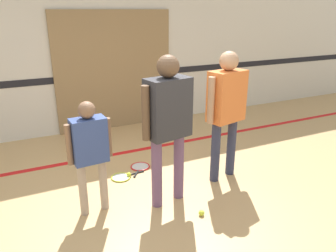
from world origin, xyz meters
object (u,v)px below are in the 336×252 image
(tennis_ball_near_instructor, at_px, (202,213))
(racket_spare_on_floor, at_px, (122,177))
(person_instructor, at_px, (168,116))
(racket_second_spare, at_px, (140,167))
(tennis_ball_by_spare_racket, at_px, (129,175))
(person_student_left, at_px, (90,146))
(person_student_right, at_px, (226,103))

(tennis_ball_near_instructor, bearing_deg, racket_spare_on_floor, 113.55)
(person_instructor, relative_size, racket_second_spare, 3.67)
(person_instructor, relative_size, racket_spare_on_floor, 3.48)
(tennis_ball_near_instructor, relative_size, tennis_ball_by_spare_racket, 1.00)
(person_student_left, relative_size, tennis_ball_by_spare_racket, 20.05)
(person_instructor, relative_size, person_student_left, 1.34)
(person_student_right, xyz_separation_m, racket_spare_on_floor, (-1.28, 0.57, -1.07))
(racket_second_spare, bearing_deg, person_instructor, 34.99)
(person_student_right, relative_size, racket_spare_on_floor, 3.41)
(tennis_ball_near_instructor, bearing_deg, person_student_right, 42.42)
(person_student_right, distance_m, tennis_ball_by_spare_racket, 1.68)
(person_student_left, relative_size, racket_second_spare, 2.73)
(person_student_left, xyz_separation_m, racket_spare_on_floor, (0.53, 0.63, -0.81))
(person_instructor, distance_m, racket_second_spare, 1.47)
(person_instructor, bearing_deg, racket_second_spare, 79.04)
(tennis_ball_near_instructor, bearing_deg, racket_second_spare, 98.35)
(person_student_left, height_order, tennis_ball_near_instructor, person_student_left)
(racket_spare_on_floor, height_order, racket_second_spare, same)
(person_instructor, xyz_separation_m, person_student_right, (0.95, 0.23, -0.02))
(person_student_left, bearing_deg, racket_second_spare, 38.64)
(person_student_right, relative_size, racket_second_spare, 3.59)
(person_instructor, bearing_deg, person_student_right, 2.89)
(person_student_right, xyz_separation_m, racket_second_spare, (-0.95, 0.75, -1.07))
(person_instructor, xyz_separation_m, tennis_ball_by_spare_racket, (-0.24, 0.79, -1.07))
(racket_spare_on_floor, bearing_deg, person_student_right, -29.68)
(person_instructor, xyz_separation_m, racket_second_spare, (0.00, 0.98, -1.09))
(person_student_left, height_order, racket_spare_on_floor, person_student_left)
(person_student_right, distance_m, racket_second_spare, 1.61)
(person_instructor, bearing_deg, tennis_ball_by_spare_racket, 96.22)
(person_instructor, height_order, tennis_ball_by_spare_racket, person_instructor)
(person_instructor, height_order, racket_second_spare, person_instructor)
(person_student_right, height_order, racket_spare_on_floor, person_student_right)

